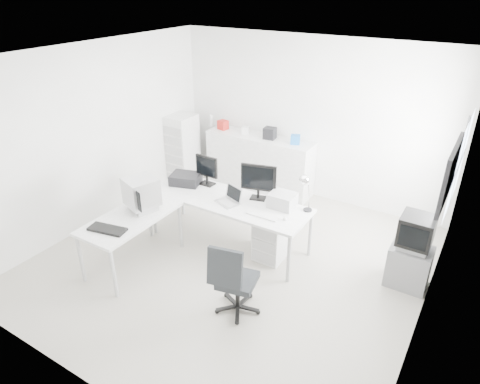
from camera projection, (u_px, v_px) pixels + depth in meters
The scene contains 30 objects.
floor at pixel (233, 260), 6.11m from camera, with size 5.00×5.00×0.01m, color beige.
ceiling at pixel (231, 57), 4.83m from camera, with size 5.00×5.00×0.01m, color white.
back_wall at pixel (310, 120), 7.37m from camera, with size 5.00×0.02×2.80m, color silver.
left_wall at pixel (96, 136), 6.64m from camera, with size 0.02×5.00×2.80m, color silver.
right_wall at pixel (441, 223), 4.30m from camera, with size 0.02×5.00×2.80m, color silver.
window at pixel (459, 164), 5.13m from camera, with size 0.02×1.20×1.10m, color white, non-canonical shape.
wall_picture at pixel (450, 174), 4.17m from camera, with size 0.04×0.90×0.60m, color black, non-canonical shape.
main_desk at pixel (229, 222), 6.31m from camera, with size 2.40×0.80×0.75m, color white, non-canonical shape.
side_desk at pixel (133, 240), 5.87m from camera, with size 0.70×1.40×0.75m, color white, non-canonical shape.
drawer_pedestal at pixel (272, 238), 6.06m from camera, with size 0.40×0.50×0.60m, color white.
inkjet_printer at pixel (186, 179), 6.58m from camera, with size 0.44×0.34×0.16m, color black.
lcd_monitor_small at pixel (207, 170), 6.48m from camera, with size 0.38×0.22×0.48m, color black, non-canonical shape.
lcd_monitor_large at pixel (258, 182), 6.05m from camera, with size 0.51×0.20×0.53m, color black, non-canonical shape.
laptop at pixel (227, 196), 5.99m from camera, with size 0.32×0.33×0.22m, color #B7B7BA, non-canonical shape.
white_keyboard at pixel (263, 215), 5.72m from camera, with size 0.45×0.14×0.02m, color white.
white_mouse at pixel (285, 218), 5.61m from camera, with size 0.05×0.05×0.05m, color white.
laser_printer at pixel (282, 200), 5.91m from camera, with size 0.35×0.30×0.20m, color #A4A4A4.
desk_lamp at pixel (309, 194), 5.74m from camera, with size 0.17×0.17×0.51m, color silver, non-canonical shape.
crt_monitor at pixel (142, 195), 5.80m from camera, with size 0.37×0.37×0.43m, color #B7B7BA, non-canonical shape.
black_keyboard at pixel (107, 229), 5.39m from camera, with size 0.49×0.20×0.03m, color black.
office_chair at pixel (238, 277), 4.99m from camera, with size 0.56×0.56×0.97m, color #25272A, non-canonical shape.
tv_cabinet at pixel (409, 266), 5.51m from camera, with size 0.51×0.42×0.56m, color slate.
crt_tv at pixel (416, 233), 5.28m from camera, with size 0.50×0.48×0.45m, color black, non-canonical shape.
sideboard at pixel (259, 163), 7.96m from camera, with size 2.04×0.51×1.02m, color white.
clutter_box_a at pixel (223, 125), 8.07m from camera, with size 0.17×0.15×0.17m, color red.
clutter_box_b at pixel (246, 130), 7.84m from camera, with size 0.13×0.11×0.13m, color white.
clutter_box_c at pixel (270, 133), 7.59m from camera, with size 0.20×0.19×0.20m, color black.
clutter_box_d at pixel (295, 139), 7.37m from camera, with size 0.16×0.14×0.16m, color blue.
clutter_bottle at pixel (211, 121), 8.23m from camera, with size 0.07×0.07×0.22m, color white.
filing_cabinet at pixel (183, 148), 8.24m from camera, with size 0.45×0.54×1.30m, color white.
Camera 1 is at (2.71, -4.20, 3.63)m, focal length 32.00 mm.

